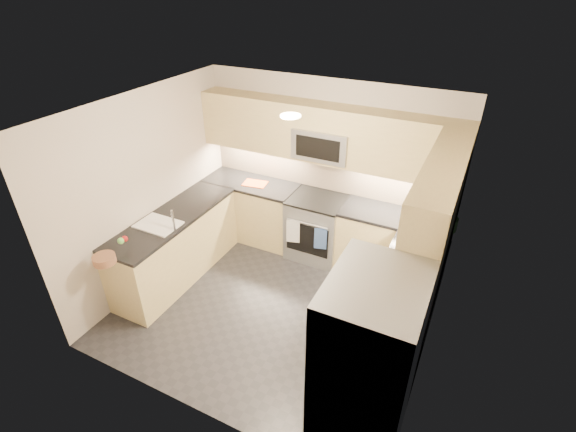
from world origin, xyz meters
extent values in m
cube|color=#26262B|center=(0.00, 0.00, 0.00)|extent=(3.60, 3.20, 0.00)
cube|color=beige|center=(0.00, 0.00, 2.50)|extent=(3.60, 3.20, 0.02)
cube|color=#BDB2A4|center=(0.00, 1.60, 1.25)|extent=(3.60, 0.02, 2.50)
cube|color=#BDB2A4|center=(0.00, -1.60, 1.25)|extent=(3.60, 0.02, 2.50)
cube|color=#BDB2A4|center=(-1.80, 0.00, 1.25)|extent=(0.02, 3.20, 2.50)
cube|color=#BDB2A4|center=(1.80, 0.00, 1.25)|extent=(0.02, 3.20, 2.50)
cube|color=#D2BC7E|center=(-1.09, 1.30, 0.45)|extent=(1.42, 0.60, 0.90)
cube|color=#D2BC7E|center=(1.09, 1.30, 0.45)|extent=(1.42, 0.60, 0.90)
cube|color=#D2BC7E|center=(1.50, 0.15, 0.45)|extent=(0.60, 1.70, 0.90)
cube|color=#D2BC7E|center=(-1.50, 0.00, 0.45)|extent=(0.60, 2.00, 0.90)
cube|color=black|center=(-1.09, 1.30, 0.92)|extent=(1.42, 0.63, 0.04)
cube|color=black|center=(1.09, 1.30, 0.92)|extent=(1.42, 0.63, 0.04)
cube|color=black|center=(1.50, 0.15, 0.92)|extent=(0.63, 1.70, 0.04)
cube|color=black|center=(-1.50, 0.00, 0.92)|extent=(0.63, 2.00, 0.04)
cube|color=#D2BC7E|center=(0.00, 1.43, 1.83)|extent=(3.60, 0.35, 0.75)
cube|color=#D2BC7E|center=(1.62, 0.28, 1.83)|extent=(0.35, 1.95, 0.75)
cube|color=#C5AB8E|center=(0.00, 1.60, 1.20)|extent=(3.60, 0.01, 0.51)
cube|color=#C5AB8E|center=(1.80, 0.45, 1.20)|extent=(0.01, 2.30, 0.51)
cube|color=#919498|center=(0.00, 1.28, 0.46)|extent=(0.76, 0.65, 0.91)
cube|color=black|center=(0.00, 1.28, 0.92)|extent=(0.76, 0.65, 0.03)
cube|color=black|center=(0.00, 0.95, 0.45)|extent=(0.62, 0.02, 0.45)
cylinder|color=#B2B5BA|center=(0.00, 0.93, 0.72)|extent=(0.60, 0.02, 0.02)
cube|color=#93949A|center=(0.00, 1.40, 1.70)|extent=(0.76, 0.40, 0.40)
cube|color=black|center=(0.00, 1.20, 1.70)|extent=(0.60, 0.01, 0.28)
cube|color=gray|center=(1.45, -1.15, 0.90)|extent=(0.70, 0.90, 1.80)
cylinder|color=#B2B5BA|center=(1.08, -1.33, 0.95)|extent=(0.02, 0.02, 1.20)
cylinder|color=#B2B5BA|center=(1.08, -0.97, 0.95)|extent=(0.02, 0.02, 1.20)
cube|color=white|center=(-1.50, -0.25, 0.88)|extent=(0.52, 0.38, 0.16)
cylinder|color=silver|center=(-1.24, -0.25, 1.08)|extent=(0.03, 0.03, 0.28)
cylinder|color=#66A948|center=(1.69, 1.25, 1.02)|extent=(0.32, 0.32, 0.16)
cube|color=#E74F15|center=(-1.00, 1.28, 0.95)|extent=(0.37, 0.29, 0.01)
cylinder|color=#8A5B40|center=(-1.50, -1.09, 0.98)|extent=(0.25, 0.25, 0.09)
sphere|color=#A41213|center=(-1.50, -0.78, 1.05)|extent=(0.07, 0.07, 0.07)
sphere|color=#69BF51|center=(-1.51, -0.82, 1.05)|extent=(0.08, 0.08, 0.08)
cube|color=white|center=(-0.20, 0.91, 0.55)|extent=(0.18, 0.06, 0.35)
cube|color=navy|center=(0.21, 0.91, 0.55)|extent=(0.17, 0.06, 0.32)
camera|label=1|loc=(1.88, -3.45, 3.69)|focal=26.00mm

